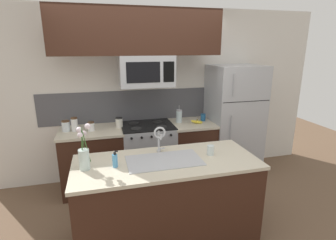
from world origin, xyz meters
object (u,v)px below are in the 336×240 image
Objects in this scene: refrigerator at (233,121)px; storage_jar_medium at (74,124)px; dish_soap_bottle at (115,160)px; storage_jar_short at (91,126)px; storage_jar_tall at (66,126)px; french_press at (179,116)px; microwave at (146,71)px; storage_jar_squat at (119,122)px; coffee_tin at (203,117)px; sink_faucet at (160,136)px; banana_bunch at (197,122)px; flower_vase at (84,154)px; stove_range at (148,154)px; drinking_glass at (211,150)px.

refrigerator is 2.41m from storage_jar_medium.
storage_jar_short is at bearing 101.25° from dish_soap_bottle.
french_press is (1.63, 0.03, 0.02)m from storage_jar_tall.
microwave is 2.79× the size of french_press.
storage_jar_squat is 0.56× the size of french_press.
microwave reaches higher than coffee_tin.
dish_soap_bottle reaches higher than storage_jar_tall.
dish_soap_bottle is (-0.49, -0.22, -0.13)m from sink_faucet.
banana_bunch is (0.76, -0.04, -0.78)m from microwave.
storage_jar_short is 0.66× the size of banana_bunch.
refrigerator is at bearing -0.21° from storage_jar_squat.
french_press is at bearing 44.23° from flower_vase.
coffee_tin is at bearing 48.96° from sink_faucet.
storage_jar_short is 1.30m from french_press.
storage_jar_medium is (-2.41, -0.01, 0.13)m from refrigerator.
french_press is (-0.90, 0.04, 0.13)m from refrigerator.
stove_range is 1.60m from flower_vase.
stove_range is at bearing 1.97° from storage_jar_short.
refrigerator is 10.68× the size of dish_soap_bottle.
stove_range is 8.45× the size of coffee_tin.
sink_faucet reaches higher than storage_jar_squat.
stove_range is at bearing 87.10° from sink_faucet.
storage_jar_short is 1.26m from sink_faucet.
refrigerator reaches higher than stove_range.
banana_bunch is (1.77, -0.07, -0.08)m from storage_jar_medium.
stove_range is 0.89m from banana_bunch.
storage_jar_squat is at bearing 71.58° from flower_vase.
storage_jar_tall is 1.63m from french_press.
storage_jar_short reaches higher than banana_bunch.
storage_jar_squat reaches higher than drinking_glass.
microwave is 1.49m from drinking_glass.
storage_jar_medium is (-1.01, 0.01, 0.55)m from stove_range.
stove_range is at bearing -173.23° from french_press.
dish_soap_bottle is at bearing -128.44° from french_press.
coffee_tin is at bearing 3.19° from stove_range.
french_press reaches higher than coffee_tin.
storage_jar_short is 1.21m from flower_vase.
storage_jar_tall is (-1.13, 0.03, 0.52)m from stove_range.
microwave is 1.67× the size of flower_vase.
storage_jar_short reaches higher than coffee_tin.
sink_faucet is at bearing -53.92° from storage_jar_short.
storage_jar_squat is (0.72, -0.01, -0.00)m from storage_jar_tall.
flower_vase is at bearing -81.61° from storage_jar_medium.
dish_soap_bottle reaches higher than stove_range.
refrigerator is at bearing 7.09° from banana_bunch.
storage_jar_medium is 1.77m from banana_bunch.
dish_soap_bottle is at bearing -5.96° from flower_vase.
storage_jar_short is at bearing 136.42° from drinking_glass.
storage_jar_medium is 1.92m from drinking_glass.
refrigerator reaches higher than storage_jar_tall.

